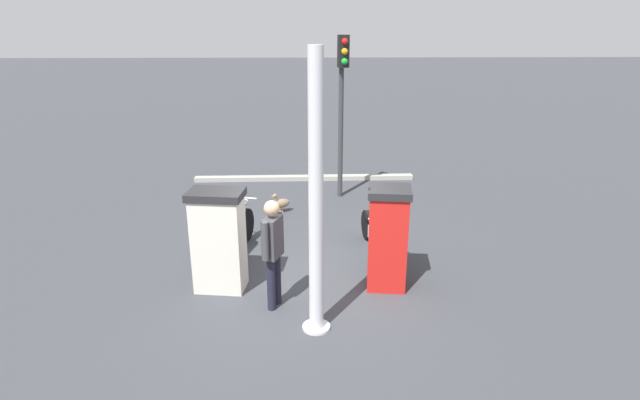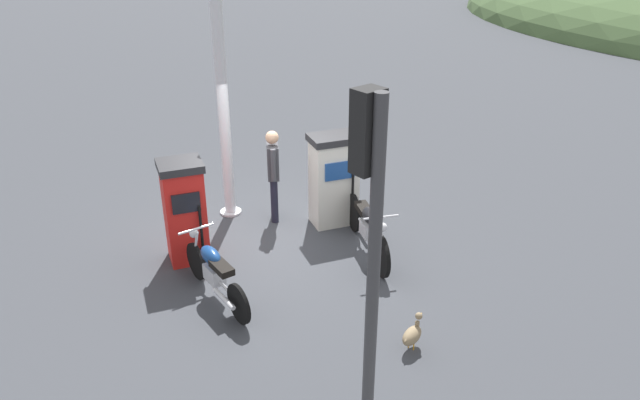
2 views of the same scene
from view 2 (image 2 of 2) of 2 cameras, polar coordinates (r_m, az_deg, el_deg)
name	(u,v)px [view 2 (image 2 of 2)]	position (r m, az deg, el deg)	size (l,w,h in m)	color
ground_plane	(268,242)	(10.40, -4.95, -3.98)	(120.00, 120.00, 0.00)	#383A3F
fuel_pump_near	(185,211)	(9.72, -12.76, -1.04)	(0.74, 0.75, 1.71)	red
fuel_pump_far	(334,179)	(10.64, 1.33, 1.99)	(0.70, 0.93, 1.68)	silver
motorcycle_near_pump	(214,270)	(8.84, -10.05, -6.63)	(1.95, 0.56, 0.93)	black
motorcycle_far_pump	(368,226)	(9.87, 4.58, -2.53)	(2.15, 0.80, 0.98)	black
attendant_person	(273,170)	(10.71, -4.48, 2.89)	(0.56, 0.32, 1.72)	#1E1E2D
wandering_duck	(412,334)	(8.00, 8.79, -12.53)	(0.34, 0.45, 0.47)	#847051
roadside_traffic_light	(369,230)	(5.23, 4.73, -2.85)	(0.39, 0.28, 3.89)	#38383A
canopy_support_pole	(224,118)	(10.76, -9.13, 7.74)	(0.40, 0.40, 3.90)	silver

